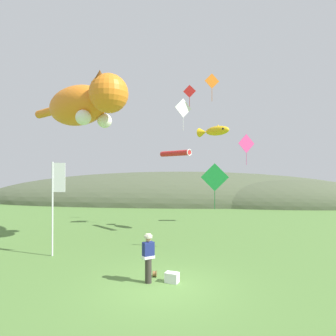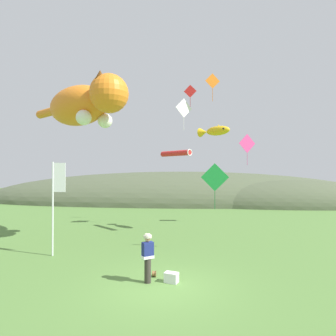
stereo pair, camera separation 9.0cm
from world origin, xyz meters
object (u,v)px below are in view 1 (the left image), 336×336
object	(u,v)px
kite_diamond_orange	(212,81)
kite_diamond_white	(183,108)
festival_banner_pole	(56,194)
kite_tube_streamer	(175,153)
festival_attendant	(148,257)
kite_spool	(155,274)
kite_fish_windsock	(214,131)
kite_diamond_pink	(246,144)
picnic_cooler	(172,277)
kite_giant_cat	(84,105)
kite_diamond_red	(190,92)
kite_diamond_green	(215,178)

from	to	relation	value
kite_diamond_orange	kite_diamond_white	world-z (taller)	kite_diamond_orange
festival_banner_pole	kite_tube_streamer	size ratio (longest dim) A/B	2.09
festival_attendant	kite_diamond_orange	bearing A→B (deg)	72.15
kite_spool	kite_fish_windsock	distance (m)	11.10
kite_diamond_pink	festival_attendant	bearing A→B (deg)	-116.51
festival_attendant	kite_diamond_orange	xyz separation A→B (m)	(3.22, 9.99, 9.38)
kite_spool	kite_diamond_white	world-z (taller)	kite_diamond_white
picnic_cooler	kite_diamond_orange	world-z (taller)	kite_diamond_orange
kite_spool	picnic_cooler	bearing A→B (deg)	-37.74
picnic_cooler	kite_fish_windsock	distance (m)	11.31
kite_giant_cat	festival_attendant	bearing A→B (deg)	-54.84
kite_diamond_orange	kite_diamond_white	bearing A→B (deg)	173.95
kite_diamond_orange	kite_diamond_red	bearing A→B (deg)	128.31
picnic_cooler	kite_diamond_red	size ratio (longest dim) A/B	0.30
kite_spool	kite_tube_streamer	xyz separation A→B (m)	(0.54, 8.21, 5.13)
kite_spool	kite_diamond_green	xyz separation A→B (m)	(2.67, 3.70, 3.63)
picnic_cooler	kite_diamond_orange	xyz separation A→B (m)	(2.36, 9.91, 10.15)
kite_tube_streamer	kite_diamond_pink	distance (m)	6.20
kite_fish_windsock	kite_diamond_green	xyz separation A→B (m)	(-0.42, -4.66, -2.98)
kite_giant_cat	kite_diamond_orange	xyz separation A→B (m)	(7.95, 3.27, 2.25)
kite_spool	kite_fish_windsock	size ratio (longest dim) A/B	0.11
festival_attendant	kite_spool	bearing A→B (deg)	74.78
kite_giant_cat	kite_diamond_white	bearing A→B (deg)	30.30
kite_spool	festival_banner_pole	bearing A→B (deg)	153.10
kite_fish_windsock	kite_diamond_orange	bearing A→B (deg)	92.19
kite_tube_streamer	kite_diamond_green	xyz separation A→B (m)	(2.13, -4.51, -1.50)
kite_tube_streamer	kite_diamond_white	world-z (taller)	kite_diamond_white
picnic_cooler	festival_banner_pole	size ratio (longest dim) A/B	0.13
kite_fish_windsock	kite_tube_streamer	world-z (taller)	kite_fish_windsock
kite_spool	festival_banner_pole	size ratio (longest dim) A/B	0.05
kite_giant_cat	kite_diamond_pink	size ratio (longest dim) A/B	3.29
kite_tube_streamer	kite_diamond_green	world-z (taller)	kite_tube_streamer
festival_banner_pole	kite_diamond_red	bearing A→B (deg)	53.08
kite_spool	kite_diamond_white	xyz separation A→B (m)	(1.05, 9.58, 8.40)
kite_giant_cat	kite_diamond_red	distance (m)	8.53
kite_diamond_pink	kite_fish_windsock	bearing A→B (deg)	-132.25
kite_diamond_orange	kite_giant_cat	bearing A→B (deg)	-157.66
festival_attendant	kite_spool	xyz separation A→B (m)	(0.17, 0.62, -0.83)
kite_spool	kite_fish_windsock	bearing A→B (deg)	69.74
kite_diamond_white	picnic_cooler	bearing A→B (deg)	-92.04
kite_fish_windsock	kite_diamond_white	world-z (taller)	kite_diamond_white
kite_giant_cat	kite_diamond_red	size ratio (longest dim) A/B	4.11
festival_attendant	kite_fish_windsock	bearing A→B (deg)	70.08
picnic_cooler	kite_diamond_red	xyz separation A→B (m)	(0.83, 11.84, 9.98)
kite_spool	kite_diamond_green	world-z (taller)	kite_diamond_green
festival_banner_pole	kite_diamond_white	bearing A→B (deg)	49.02
picnic_cooler	kite_diamond_pink	xyz separation A→B (m)	(5.12, 11.89, 5.97)
kite_diamond_orange	kite_diamond_white	distance (m)	2.70
kite_giant_cat	kite_diamond_green	xyz separation A→B (m)	(7.57, -2.40, -4.33)
kite_diamond_red	kite_giant_cat	bearing A→B (deg)	-141.01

